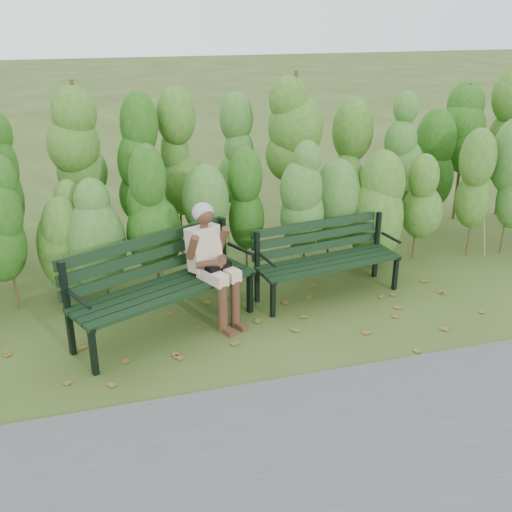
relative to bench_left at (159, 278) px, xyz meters
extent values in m
plane|color=#324514|center=(1.08, -0.38, -0.61)|extent=(80.00, 80.00, 0.00)
cube|color=#474749|center=(1.08, -2.58, -0.60)|extent=(60.00, 2.50, 0.01)
cylinder|color=#47381E|center=(-1.67, 0.92, -0.21)|extent=(0.03, 0.03, 0.80)
cylinder|color=#47381E|center=(-1.06, 0.92, -0.21)|extent=(0.03, 0.03, 0.80)
ellipsoid|color=#335C20|center=(-1.06, 0.92, 0.43)|extent=(0.64, 0.64, 1.44)
cylinder|color=#47381E|center=(-0.45, 0.92, -0.21)|extent=(0.03, 0.03, 0.80)
ellipsoid|color=#335C20|center=(-0.45, 0.92, 0.43)|extent=(0.64, 0.64, 1.44)
cylinder|color=#47381E|center=(0.16, 0.92, -0.21)|extent=(0.03, 0.03, 0.80)
ellipsoid|color=#335C20|center=(0.16, 0.92, 0.43)|extent=(0.64, 0.64, 1.44)
cylinder|color=#47381E|center=(0.78, 0.92, -0.21)|extent=(0.03, 0.03, 0.80)
ellipsoid|color=#335C20|center=(0.78, 0.92, 0.43)|extent=(0.64, 0.64, 1.44)
cylinder|color=#47381E|center=(1.39, 0.92, -0.21)|extent=(0.03, 0.03, 0.80)
ellipsoid|color=#335C20|center=(1.39, 0.92, 0.43)|extent=(0.64, 0.64, 1.44)
cylinder|color=#47381E|center=(2.00, 0.92, -0.21)|extent=(0.03, 0.03, 0.80)
ellipsoid|color=#335C20|center=(2.00, 0.92, 0.43)|extent=(0.64, 0.64, 1.44)
cylinder|color=#47381E|center=(2.61, 0.92, -0.21)|extent=(0.03, 0.03, 0.80)
ellipsoid|color=#335C20|center=(2.61, 0.92, 0.43)|extent=(0.64, 0.64, 1.44)
cylinder|color=#47381E|center=(3.22, 0.92, -0.21)|extent=(0.03, 0.03, 0.80)
ellipsoid|color=#335C20|center=(3.22, 0.92, 0.43)|extent=(0.64, 0.64, 1.44)
cylinder|color=#47381E|center=(3.83, 0.92, -0.21)|extent=(0.03, 0.03, 0.80)
ellipsoid|color=#335C20|center=(3.83, 0.92, 0.43)|extent=(0.64, 0.64, 1.44)
cylinder|color=#47381E|center=(4.45, 0.92, -0.21)|extent=(0.03, 0.03, 0.80)
ellipsoid|color=#335C20|center=(4.45, 0.92, 0.43)|extent=(0.64, 0.64, 1.44)
cylinder|color=#47381E|center=(5.06, 0.92, -0.21)|extent=(0.03, 0.03, 0.80)
ellipsoid|color=#335C20|center=(5.06, 0.92, 0.43)|extent=(0.64, 0.64, 1.44)
cylinder|color=#47381E|center=(-1.61, 1.92, -0.06)|extent=(0.04, 0.04, 1.10)
ellipsoid|color=#1F510F|center=(-1.61, 1.92, 0.82)|extent=(0.70, 0.70, 1.98)
cylinder|color=#47381E|center=(-0.84, 1.92, -0.06)|extent=(0.04, 0.04, 1.10)
ellipsoid|color=#1F510F|center=(-0.84, 1.92, 0.82)|extent=(0.70, 0.70, 1.98)
cylinder|color=#47381E|center=(-0.07, 1.92, -0.06)|extent=(0.04, 0.04, 1.10)
ellipsoid|color=#1F510F|center=(-0.07, 1.92, 0.82)|extent=(0.70, 0.70, 1.98)
cylinder|color=#47381E|center=(0.70, 1.92, -0.06)|extent=(0.04, 0.04, 1.10)
ellipsoid|color=#1F510F|center=(0.70, 1.92, 0.82)|extent=(0.70, 0.70, 1.98)
cylinder|color=#47381E|center=(1.47, 1.92, -0.06)|extent=(0.04, 0.04, 1.10)
ellipsoid|color=#1F510F|center=(1.47, 1.92, 0.82)|extent=(0.70, 0.70, 1.98)
cylinder|color=#47381E|center=(2.23, 1.92, -0.06)|extent=(0.04, 0.04, 1.10)
ellipsoid|color=#1F510F|center=(2.23, 1.92, 0.82)|extent=(0.70, 0.70, 1.98)
cylinder|color=#47381E|center=(3.00, 1.92, -0.06)|extent=(0.04, 0.04, 1.10)
ellipsoid|color=#1F510F|center=(3.00, 1.92, 0.82)|extent=(0.70, 0.70, 1.98)
cylinder|color=#47381E|center=(3.77, 1.92, -0.06)|extent=(0.04, 0.04, 1.10)
ellipsoid|color=#1F510F|center=(3.77, 1.92, 0.82)|extent=(0.70, 0.70, 1.98)
cylinder|color=#47381E|center=(4.54, 1.92, -0.06)|extent=(0.04, 0.04, 1.10)
ellipsoid|color=#1F510F|center=(4.54, 1.92, 0.82)|extent=(0.70, 0.70, 1.98)
cylinder|color=#47381E|center=(5.31, 1.92, -0.06)|extent=(0.04, 0.04, 1.10)
ellipsoid|color=#1F510F|center=(5.31, 1.92, 0.82)|extent=(0.70, 0.70, 1.98)
cube|color=brown|center=(-0.13, 0.45, -0.60)|extent=(0.11, 0.11, 0.01)
cube|color=brown|center=(0.37, 0.07, -0.60)|extent=(0.10, 0.11, 0.01)
cube|color=brown|center=(-0.22, 0.46, -0.60)|extent=(0.09, 0.08, 0.01)
cube|color=brown|center=(1.16, -1.02, -0.60)|extent=(0.11, 0.11, 0.01)
cube|color=brown|center=(0.00, 0.51, -0.60)|extent=(0.09, 0.07, 0.01)
cube|color=brown|center=(-0.28, -0.70, -0.60)|extent=(0.11, 0.10, 0.01)
cube|color=brown|center=(1.86, 0.06, -0.60)|extent=(0.07, 0.09, 0.01)
cube|color=brown|center=(0.13, 0.13, -0.60)|extent=(0.07, 0.09, 0.01)
cube|color=brown|center=(1.78, -0.90, -0.60)|extent=(0.08, 0.10, 0.01)
cube|color=brown|center=(0.48, -1.50, -0.60)|extent=(0.11, 0.11, 0.01)
cube|color=brown|center=(-0.31, -0.60, -0.60)|extent=(0.11, 0.10, 0.01)
cube|color=brown|center=(1.52, -0.81, -0.60)|extent=(0.11, 0.11, 0.01)
cube|color=brown|center=(3.41, -0.67, -0.60)|extent=(0.10, 0.11, 0.01)
cube|color=brown|center=(3.92, -0.39, -0.60)|extent=(0.11, 0.10, 0.01)
cube|color=brown|center=(1.35, -0.35, -0.60)|extent=(0.07, 0.09, 0.01)
cube|color=brown|center=(0.91, -0.50, -0.60)|extent=(0.07, 0.09, 0.01)
cube|color=brown|center=(3.08, 0.52, -0.60)|extent=(0.11, 0.10, 0.01)
cube|color=brown|center=(0.55, 0.24, -0.60)|extent=(0.11, 0.10, 0.01)
cube|color=brown|center=(0.23, -1.47, -0.60)|extent=(0.11, 0.11, 0.01)
cube|color=brown|center=(0.98, -0.83, -0.60)|extent=(0.09, 0.11, 0.01)
cube|color=brown|center=(-1.63, -0.10, -0.60)|extent=(0.11, 0.11, 0.01)
cube|color=brown|center=(2.07, -0.80, -0.60)|extent=(0.11, 0.10, 0.01)
cube|color=brown|center=(3.41, -0.17, -0.60)|extent=(0.11, 0.11, 0.01)
cube|color=brown|center=(1.07, 0.37, -0.60)|extent=(0.11, 0.11, 0.01)
cube|color=brown|center=(3.75, -0.67, -0.60)|extent=(0.10, 0.11, 0.01)
cube|color=brown|center=(0.65, -1.24, -0.60)|extent=(0.08, 0.10, 0.01)
cube|color=brown|center=(-1.57, 0.62, -0.60)|extent=(0.09, 0.08, 0.01)
cube|color=brown|center=(0.65, -1.10, -0.60)|extent=(0.11, 0.11, 0.01)
cube|color=brown|center=(0.79, -0.20, -0.60)|extent=(0.11, 0.11, 0.01)
cube|color=brown|center=(-1.45, -0.41, -0.60)|extent=(0.11, 0.11, 0.01)
cube|color=brown|center=(-1.19, -1.38, -0.60)|extent=(0.10, 0.11, 0.01)
cube|color=brown|center=(2.03, -1.33, -0.60)|extent=(0.07, 0.09, 0.01)
cube|color=black|center=(0.14, -0.31, -0.09)|extent=(1.92, 0.98, 0.05)
cube|color=black|center=(0.08, -0.18, -0.09)|extent=(1.92, 0.98, 0.05)
cube|color=black|center=(0.02, -0.05, -0.09)|extent=(1.92, 0.98, 0.05)
cube|color=black|center=(-0.04, 0.08, -0.09)|extent=(1.92, 0.98, 0.05)
cube|color=black|center=(-0.08, 0.18, 0.03)|extent=(1.90, 0.92, 0.12)
cube|color=black|center=(-0.09, 0.19, 0.19)|extent=(1.90, 0.92, 0.12)
cube|color=black|center=(-0.10, 0.21, 0.35)|extent=(1.90, 0.92, 0.12)
cube|color=black|center=(-0.75, -0.73, -0.35)|extent=(0.08, 0.08, 0.52)
cube|color=black|center=(-0.95, -0.29, -0.09)|extent=(0.08, 0.08, 1.03)
cube|color=black|center=(-0.84, -0.53, -0.11)|extent=(0.29, 0.54, 0.05)
cylinder|color=black|center=(-0.82, -0.58, 0.14)|extent=(0.22, 0.41, 0.04)
cube|color=black|center=(1.04, 0.09, -0.35)|extent=(0.08, 0.08, 0.52)
cube|color=black|center=(0.84, 0.54, -0.09)|extent=(0.08, 0.08, 1.03)
cube|color=black|center=(0.95, 0.30, -0.11)|extent=(0.29, 0.54, 0.05)
cylinder|color=black|center=(0.97, 0.25, 0.14)|extent=(0.22, 0.41, 0.04)
cube|color=black|center=(2.11, 0.05, -0.16)|extent=(1.79, 0.38, 0.04)
cube|color=black|center=(2.09, 0.17, -0.16)|extent=(1.79, 0.38, 0.04)
cube|color=black|center=(2.07, 0.29, -0.16)|extent=(1.79, 0.38, 0.04)
cube|color=black|center=(2.05, 0.42, -0.16)|extent=(1.79, 0.38, 0.04)
cube|color=black|center=(2.04, 0.51, -0.05)|extent=(1.78, 0.33, 0.10)
cube|color=black|center=(2.03, 0.52, 0.09)|extent=(1.78, 0.33, 0.10)
cube|color=black|center=(2.03, 0.54, 0.23)|extent=(1.78, 0.33, 0.10)
cube|color=black|center=(1.26, -0.09, -0.38)|extent=(0.06, 0.06, 0.45)
cube|color=black|center=(1.20, 0.33, -0.16)|extent=(0.06, 0.06, 0.90)
cube|color=black|center=(1.23, 0.10, -0.18)|extent=(0.12, 0.50, 0.04)
cylinder|color=black|center=(1.24, 0.05, 0.04)|extent=(0.09, 0.37, 0.04)
cube|color=black|center=(2.95, 0.16, -0.38)|extent=(0.06, 0.06, 0.45)
cube|color=black|center=(2.89, 0.59, -0.16)|extent=(0.06, 0.06, 0.90)
cube|color=black|center=(2.92, 0.36, -0.18)|extent=(0.12, 0.50, 0.04)
cylinder|color=black|center=(2.93, 0.31, 0.04)|extent=(0.09, 0.37, 0.04)
cube|color=beige|center=(0.57, -0.10, 0.00)|extent=(0.30, 0.43, 0.13)
cube|color=beige|center=(0.73, -0.03, 0.00)|extent=(0.30, 0.43, 0.13)
cylinder|color=#4C2E1D|center=(0.64, -0.26, -0.33)|extent=(0.14, 0.14, 0.55)
cylinder|color=#4C2E1D|center=(0.80, -0.18, -0.33)|extent=(0.14, 0.14, 0.55)
cube|color=#4C2E1D|center=(0.67, -0.33, -0.58)|extent=(0.16, 0.22, 0.06)
cube|color=#4C2E1D|center=(0.83, -0.25, -0.58)|extent=(0.16, 0.22, 0.06)
cube|color=beige|center=(0.54, 0.17, 0.22)|extent=(0.43, 0.37, 0.51)
cylinder|color=#4C2E1D|center=(0.55, 0.16, 0.49)|extent=(0.09, 0.09, 0.10)
sphere|color=#4C2E1D|center=(0.55, 0.15, 0.62)|extent=(0.21, 0.21, 0.21)
ellipsoid|color=gray|center=(0.54, 0.17, 0.64)|extent=(0.24, 0.23, 0.21)
cylinder|color=#4C2E1D|center=(0.38, 0.02, 0.31)|extent=(0.17, 0.22, 0.30)
cylinder|color=#4C2E1D|center=(0.76, 0.19, 0.31)|extent=(0.17, 0.22, 0.30)
cylinder|color=#4C2E1D|center=(0.53, -0.06, 0.12)|extent=(0.27, 0.19, 0.13)
cylinder|color=#4C2E1D|center=(0.72, 0.03, 0.12)|extent=(0.14, 0.28, 0.13)
sphere|color=#4C2E1D|center=(0.65, -0.07, 0.11)|extent=(0.11, 0.11, 0.11)
cube|color=black|center=(0.64, -0.06, 0.04)|extent=(0.32, 0.23, 0.16)
camera|label=1|loc=(-0.62, -5.90, 2.69)|focal=42.00mm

